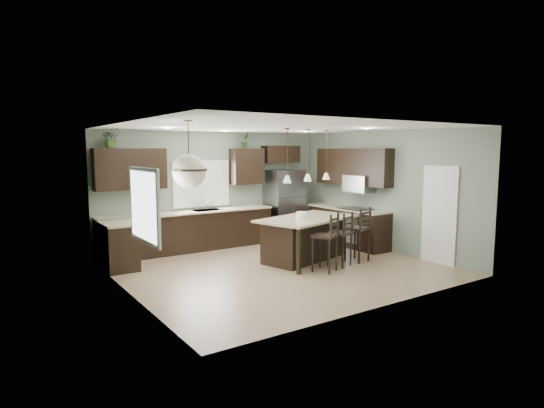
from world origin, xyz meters
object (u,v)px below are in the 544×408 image
Objects in this scene: refrigerator at (284,205)px; bar_stool_left at (325,243)px; kitchen_island at (307,239)px; serving_dish at (302,215)px; plant_back_left at (111,138)px; bar_stool_right at (357,234)px; bar_stool_center at (340,239)px.

refrigerator is 3.37m from bar_stool_left.
kitchen_island is 0.57m from serving_dish.
bar_stool_left is 2.66× the size of plant_back_left.
serving_dish reaches higher than kitchen_island.
refrigerator reaches higher than kitchen_island.
bar_stool_right reaches higher than bar_stool_left.
bar_stool_left reaches higher than serving_dish.
bar_stool_left is 0.55m from bar_stool_center.
bar_stool_center is (-0.72, -2.95, -0.36)m from refrigerator.
refrigerator reaches higher than serving_dish.
refrigerator is 2.87m from bar_stool_right.
refrigerator is 2.40m from kitchen_island.
refrigerator is 3.06m from bar_stool_center.
plant_back_left is at bearing 107.71° from bar_stool_left.
kitchen_island is 1.01m from bar_stool_left.
serving_dish is at bearing 56.40° from bar_stool_left.
bar_stool_center is at bearing -40.72° from plant_back_left.
serving_dish is at bearing 180.00° from kitchen_island.
bar_stool_right is at bearing -7.67° from bar_stool_center.
serving_dish is 1.25m from bar_stool_right.
serving_dish is 0.21× the size of bar_stool_right.
bar_stool_right is (1.12, 0.26, 0.00)m from bar_stool_left.
bar_stool_left reaches higher than bar_stool_center.
kitchen_island is 1.90× the size of bar_stool_left.
bar_stool_right is at bearing -92.48° from refrigerator.
kitchen_island is 4.68m from plant_back_left.
serving_dish is (-0.19, -0.05, 0.53)m from kitchen_island.
bar_stool_left is at bearing -46.61° from plant_back_left.
refrigerator is 4.68m from plant_back_left.
plant_back_left reaches higher than kitchen_island.
kitchen_island is 1.97× the size of bar_stool_center.
bar_stool_left is (-0.12, -0.90, -0.42)m from serving_dish.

